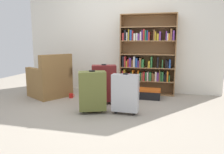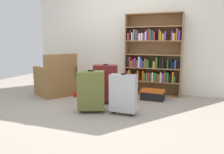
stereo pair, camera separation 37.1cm
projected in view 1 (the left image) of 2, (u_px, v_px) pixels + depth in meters
The scene contains 9 objects.
ground_plane at pixel (96, 113), 3.54m from camera, with size 7.94×7.94×0.00m, color #9E9384.
back_wall at pixel (119, 35), 5.01m from camera, with size 4.54×0.10×2.60m, color silver.
bookshelf at pixel (147, 56), 4.73m from camera, with size 1.19×0.29×1.73m.
armchair at pixel (51, 82), 4.56m from camera, with size 0.96×0.96×0.90m.
mug at pixel (71, 96), 4.46m from camera, with size 0.12×0.08×0.10m.
storage_box at pixel (149, 93), 4.41m from camera, with size 0.46×0.31×0.20m.
suitcase_silver at pixel (125, 93), 3.44m from camera, with size 0.43×0.19×0.66m.
suitcase_dark_red at pixel (104, 83), 4.04m from camera, with size 0.50×0.37×0.74m.
suitcase_olive at pixel (92, 91), 3.51m from camera, with size 0.50×0.41×0.70m.
Camera 1 is at (1.10, -3.22, 1.16)m, focal length 34.68 mm.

